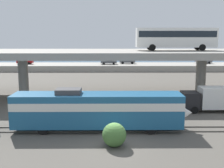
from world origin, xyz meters
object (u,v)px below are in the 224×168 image
transit_bus_on_overpass (176,37)px  parked_car_1 (203,61)px  train_locomotive (106,109)px  parked_car_0 (25,61)px  parked_car_2 (109,62)px  parked_car_3 (127,61)px  service_truck_west (211,98)px

transit_bus_on_overpass → parked_car_1: transit_bus_on_overpass is taller
train_locomotive → parked_car_0: bearing=114.1°
train_locomotive → parked_car_2: train_locomotive is taller
parked_car_0 → parked_car_2: size_ratio=0.98×
parked_car_2 → parked_car_3: 5.47m
parked_car_0 → parked_car_2: bearing=178.0°
service_truck_west → parked_car_2: bearing=-73.5°
parked_car_0 → parked_car_1: bearing=-178.4°
parked_car_2 → transit_bus_on_overpass: bearing=107.0°
parked_car_1 → parked_car_0: bearing=-178.4°
parked_car_3 → parked_car_2: bearing=-157.9°
service_truck_west → parked_car_0: size_ratio=1.60×
train_locomotive → service_truck_west: 14.71m
transit_bus_on_overpass → parked_car_2: transit_bus_on_overpass is taller
service_truck_west → parked_car_3: 45.74m
transit_bus_on_overpass → parked_car_1: size_ratio=2.72×
transit_bus_on_overpass → parked_car_1: (16.13, 35.83, -6.75)m
transit_bus_on_overpass → parked_car_0: size_ratio=2.83×
service_truck_west → parked_car_0: bearing=-50.9°
parked_car_3 → train_locomotive: bearing=-95.7°
parked_car_3 → transit_bus_on_overpass: bearing=-81.7°
service_truck_west → parked_car_2: parked_car_2 is taller
train_locomotive → parked_car_3: train_locomotive is taller
service_truck_west → parked_car_1: (13.65, 45.24, 0.71)m
parked_car_0 → parked_car_1: size_ratio=0.96×
service_truck_west → parked_car_3: size_ratio=1.59×
train_locomotive → parked_car_3: size_ratio=4.11×
service_truck_west → parked_car_2: (-12.75, 43.03, 0.71)m
train_locomotive → service_truck_west: size_ratio=2.59×
train_locomotive → parked_car_0: (-22.76, 50.88, 0.16)m
service_truck_west → parked_car_0: 56.52m
train_locomotive → parked_car_2: (0.16, 50.06, 0.16)m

